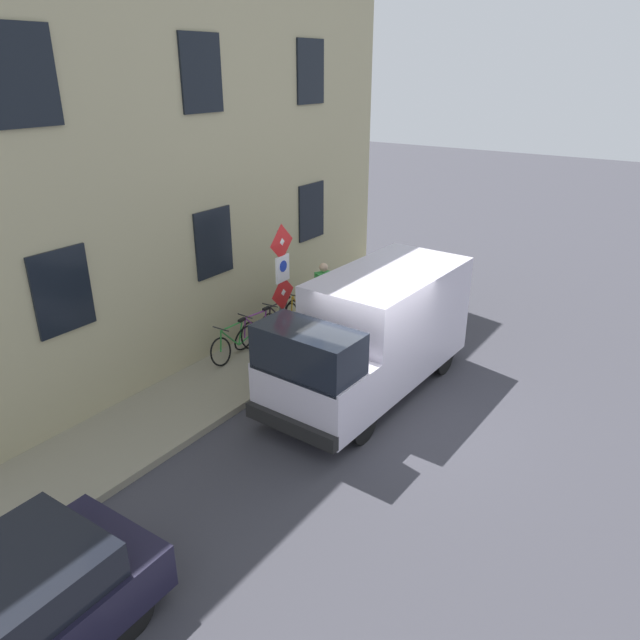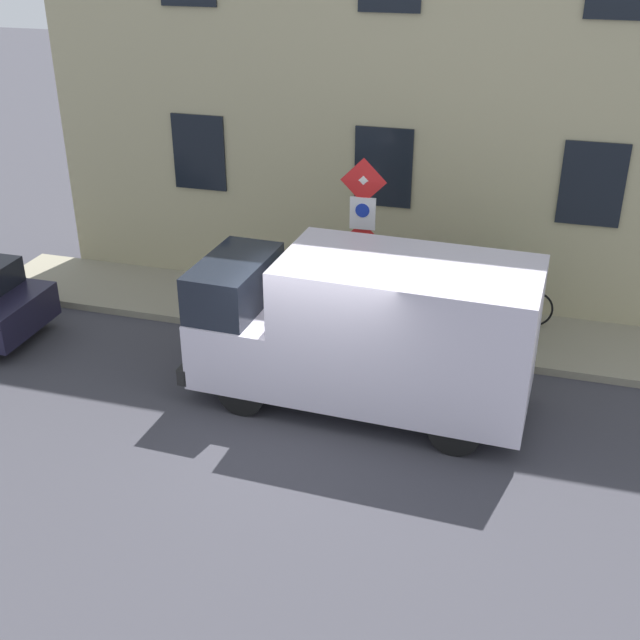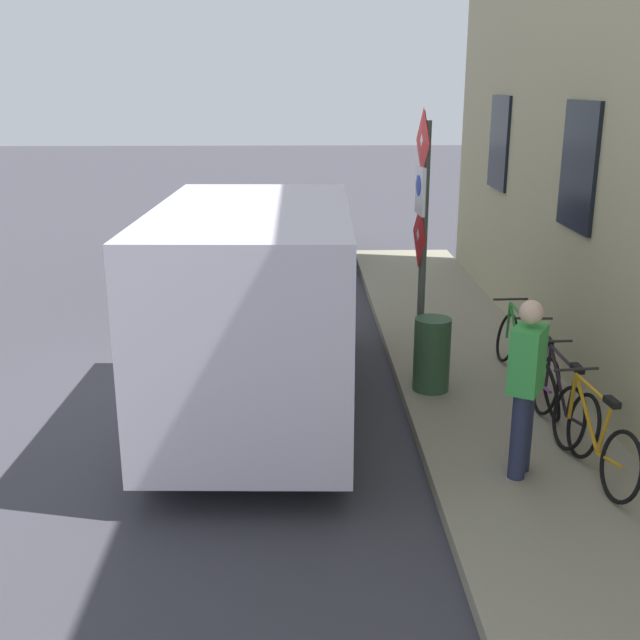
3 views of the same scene
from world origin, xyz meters
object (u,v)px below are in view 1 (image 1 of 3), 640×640
(litter_bin, at_px, (288,344))
(bicycle_purple, at_px, (260,329))
(pedestrian, at_px, (324,293))
(bicycle_black, at_px, (282,318))
(bicycle_orange, at_px, (302,307))
(bicycle_green, at_px, (236,342))
(delivery_van, at_px, (373,332))
(sign_post_stacked, at_px, (282,282))

(litter_bin, bearing_deg, bicycle_purple, -19.14)
(pedestrian, bearing_deg, bicycle_black, -98.39)
(bicycle_orange, relative_size, bicycle_green, 1.00)
(pedestrian, bearing_deg, delivery_van, -6.72)
(sign_post_stacked, distance_m, bicycle_black, 2.70)
(delivery_van, height_order, bicycle_black, delivery_van)
(litter_bin, bearing_deg, bicycle_orange, -60.98)
(litter_bin, bearing_deg, sign_post_stacked, 113.49)
(sign_post_stacked, bearing_deg, bicycle_black, -50.41)
(delivery_van, relative_size, litter_bin, 6.00)
(sign_post_stacked, relative_size, bicycle_purple, 1.86)
(sign_post_stacked, bearing_deg, litter_bin, -66.51)
(delivery_van, height_order, bicycle_orange, delivery_van)
(pedestrian, bearing_deg, bicycle_orange, -149.02)
(sign_post_stacked, relative_size, delivery_van, 0.59)
(sign_post_stacked, xyz_separation_m, bicycle_purple, (1.33, -0.75, -1.71))
(bicycle_orange, height_order, bicycle_green, same)
(bicycle_purple, distance_m, bicycle_green, 0.86)
(bicycle_green, relative_size, pedestrian, 1.00)
(bicycle_orange, relative_size, bicycle_purple, 1.00)
(delivery_van, distance_m, litter_bin, 2.20)
(delivery_van, height_order, bicycle_green, delivery_van)
(delivery_van, distance_m, bicycle_black, 3.50)
(sign_post_stacked, distance_m, bicycle_purple, 2.29)
(bicycle_green, height_order, litter_bin, litter_bin)
(sign_post_stacked, xyz_separation_m, litter_bin, (0.15, -0.34, -1.63))
(bicycle_green, bearing_deg, bicycle_orange, 178.15)
(pedestrian, distance_m, litter_bin, 2.25)
(sign_post_stacked, relative_size, pedestrian, 1.86)
(bicycle_purple, height_order, litter_bin, litter_bin)
(bicycle_purple, bearing_deg, sign_post_stacked, 63.97)
(sign_post_stacked, bearing_deg, pedestrian, -75.62)
(bicycle_orange, xyz_separation_m, pedestrian, (-0.70, -0.01, 0.56))
(bicycle_black, relative_size, pedestrian, 1.00)
(delivery_van, xyz_separation_m, bicycle_purple, (3.24, -0.17, -0.82))
(bicycle_orange, xyz_separation_m, litter_bin, (-1.19, 2.14, 0.08))
(bicycle_black, bearing_deg, bicycle_orange, 177.18)
(bicycle_orange, bearing_deg, pedestrian, 84.85)
(delivery_van, distance_m, bicycle_purple, 3.35)
(delivery_van, bearing_deg, litter_bin, -81.40)
(delivery_van, xyz_separation_m, bicycle_green, (3.24, 0.69, -0.82))
(delivery_van, distance_m, bicycle_orange, 3.84)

